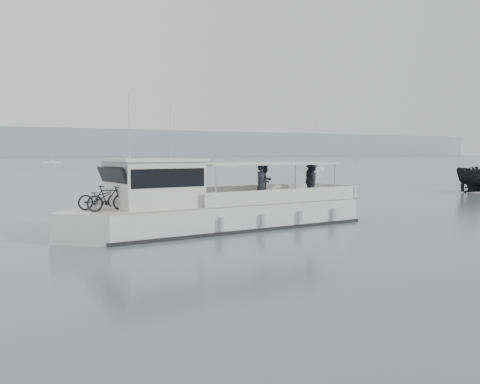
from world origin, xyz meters
TOP-DOWN VIEW (x-y plane):
  - ground at (0.00, 0.00)m, footprint 1400.00×1400.00m
  - tour_boat at (3.20, -1.96)m, footprint 14.39×4.32m

SIDE VIEW (x-z plane):
  - ground at x=0.00m, z-range 0.00..0.00m
  - tour_boat at x=3.20m, z-range -2.01..3.98m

